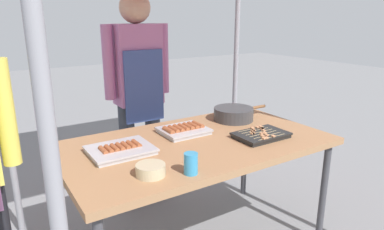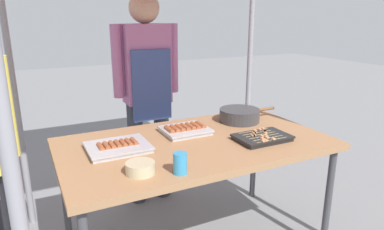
# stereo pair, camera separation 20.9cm
# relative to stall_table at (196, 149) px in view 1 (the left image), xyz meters

# --- Properties ---
(stall_table) EXTENTS (1.60, 0.90, 0.75)m
(stall_table) POSITION_rel_stall_table_xyz_m (0.00, 0.00, 0.00)
(stall_table) COLOR #9E724C
(stall_table) RESTS_ON ground
(tray_grilled_sausages) EXTENTS (0.29, 0.25, 0.05)m
(tray_grilled_sausages) POSITION_rel_stall_table_xyz_m (0.01, 0.16, 0.07)
(tray_grilled_sausages) COLOR #ADADB2
(tray_grilled_sausages) RESTS_ON stall_table
(tray_meat_skewers) EXTENTS (0.33, 0.22, 0.04)m
(tray_meat_skewers) POSITION_rel_stall_table_xyz_m (0.37, -0.17, 0.07)
(tray_meat_skewers) COLOR black
(tray_meat_skewers) RESTS_ON stall_table
(tray_pork_links) EXTENTS (0.34, 0.28, 0.05)m
(tray_pork_links) POSITION_rel_stall_table_xyz_m (-0.46, 0.06, 0.07)
(tray_pork_links) COLOR #ADADB2
(tray_pork_links) RESTS_ON stall_table
(cooking_wok) EXTENTS (0.44, 0.28, 0.09)m
(cooking_wok) POSITION_rel_stall_table_xyz_m (0.46, 0.22, 0.10)
(cooking_wok) COLOR #38383A
(cooking_wok) RESTS_ON stall_table
(condiment_bowl) EXTENTS (0.14, 0.14, 0.06)m
(condiment_bowl) POSITION_rel_stall_table_xyz_m (-0.44, -0.28, 0.08)
(condiment_bowl) COLOR #BFB28C
(condiment_bowl) RESTS_ON stall_table
(drink_cup_near_edge) EXTENTS (0.07, 0.07, 0.10)m
(drink_cup_near_edge) POSITION_rel_stall_table_xyz_m (-0.27, -0.36, 0.11)
(drink_cup_near_edge) COLOR #338CBF
(drink_cup_near_edge) RESTS_ON stall_table
(vendor_woman) EXTENTS (0.52, 0.23, 1.65)m
(vendor_woman) POSITION_rel_stall_table_xyz_m (-0.04, 0.75, 0.28)
(vendor_woman) COLOR #333842
(vendor_woman) RESTS_ON ground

